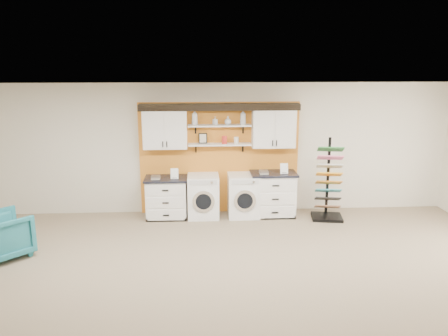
{
  "coord_description": "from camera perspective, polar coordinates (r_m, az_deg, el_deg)",
  "views": [
    {
      "loc": [
        -0.42,
        -5.2,
        3.22
      ],
      "look_at": [
        0.01,
        2.3,
        1.39
      ],
      "focal_mm": 35.0,
      "sensor_mm": 36.0,
      "label": 1
    }
  ],
  "objects": [
    {
      "name": "canister_red",
      "position": [
        9.15,
        0.05,
        3.7
      ],
      "size": [
        0.11,
        0.11,
        0.16
      ],
      "primitive_type": "cylinder",
      "color": "red",
      "rests_on": "shelf_lower"
    },
    {
      "name": "base_cabinet_left",
      "position": [
        9.29,
        -7.5,
        -3.83
      ],
      "size": [
        0.89,
        0.66,
        0.87
      ],
      "color": "white",
      "rests_on": "floor"
    },
    {
      "name": "sample_rack",
      "position": [
        9.37,
        13.42,
        -3.29
      ],
      "size": [
        0.69,
        0.61,
        1.7
      ],
      "rotation": [
        0.0,
        0.0,
        -0.16
      ],
      "color": "black",
      "rests_on": "floor"
    },
    {
      "name": "soap_bottle_a",
      "position": [
        9.07,
        -3.86,
        6.67
      ],
      "size": [
        0.15,
        0.15,
        0.33
      ],
      "primitive_type": "imported",
      "rotation": [
        0.0,
        0.0,
        3.32
      ],
      "color": "silver",
      "rests_on": "shelf_upper"
    },
    {
      "name": "canister_cream",
      "position": [
        9.17,
        1.61,
        3.65
      ],
      "size": [
        0.1,
        0.1,
        0.14
      ],
      "primitive_type": "cylinder",
      "color": "silver",
      "rests_on": "shelf_lower"
    },
    {
      "name": "soap_bottle_c",
      "position": [
        9.09,
        0.51,
        6.24
      ],
      "size": [
        0.16,
        0.16,
        0.18
      ],
      "primitive_type": "imported",
      "rotation": [
        0.0,
        0.0,
        1.74
      ],
      "color": "silver",
      "rests_on": "shelf_upper"
    },
    {
      "name": "upper_cabinet_right",
      "position": [
        9.22,
        6.48,
        5.29
      ],
      "size": [
        0.9,
        0.35,
        0.84
      ],
      "color": "white",
      "rests_on": "wall_back"
    },
    {
      "name": "washer",
      "position": [
        9.26,
        -2.72,
        -3.67
      ],
      "size": [
        0.65,
        0.71,
        0.91
      ],
      "color": "white",
      "rests_on": "floor"
    },
    {
      "name": "shelf_lower",
      "position": [
        9.16,
        -0.57,
        3.1
      ],
      "size": [
        1.32,
        0.28,
        0.03
      ],
      "primitive_type": "cube",
      "color": "white",
      "rests_on": "wall_back"
    },
    {
      "name": "floor",
      "position": [
        6.13,
        1.23,
        -17.97
      ],
      "size": [
        10.0,
        10.0,
        0.0
      ],
      "primitive_type": "plane",
      "color": "#7E6A54",
      "rests_on": "ground"
    },
    {
      "name": "shelf_upper",
      "position": [
        9.1,
        -0.58,
        5.58
      ],
      "size": [
        1.32,
        0.28,
        0.03
      ],
      "primitive_type": "cube",
      "color": "white",
      "rests_on": "wall_back"
    },
    {
      "name": "soap_bottle_d",
      "position": [
        9.11,
        2.49,
        6.7
      ],
      "size": [
        0.17,
        0.17,
        0.32
      ],
      "primitive_type": "imported",
      "rotation": [
        0.0,
        0.0,
        0.46
      ],
      "color": "silver",
      "rests_on": "shelf_upper"
    },
    {
      "name": "accent_panel",
      "position": [
        9.39,
        -0.62,
        1.31
      ],
      "size": [
        3.4,
        0.07,
        2.4
      ],
      "primitive_type": "cube",
      "color": "orange",
      "rests_on": "wall_back"
    },
    {
      "name": "armchair",
      "position": [
        8.3,
        -26.99,
        -7.86
      ],
      "size": [
        1.16,
        1.16,
        0.76
      ],
      "primitive_type": "imported",
      "rotation": [
        0.0,
        0.0,
        2.34
      ],
      "color": "#1F6D7B",
      "rests_on": "floor"
    },
    {
      "name": "wall_back",
      "position": [
        9.39,
        -0.63,
        2.55
      ],
      "size": [
        10.0,
        0.0,
        10.0
      ],
      "primitive_type": "plane",
      "rotation": [
        1.57,
        0.0,
        0.0
      ],
      "color": "beige",
      "rests_on": "floor"
    },
    {
      "name": "crown_molding",
      "position": [
        9.06,
        -0.59,
        8.08
      ],
      "size": [
        3.3,
        0.41,
        0.13
      ],
      "color": "black",
      "rests_on": "wall_back"
    },
    {
      "name": "picture_frame",
      "position": [
        9.18,
        -2.78,
        3.9
      ],
      "size": [
        0.18,
        0.02,
        0.22
      ],
      "color": "black",
      "rests_on": "shelf_lower"
    },
    {
      "name": "ceiling",
      "position": [
        5.23,
        1.39,
        9.11
      ],
      "size": [
        10.0,
        10.0,
        0.0
      ],
      "primitive_type": "plane",
      "rotation": [
        3.14,
        0.0,
        0.0
      ],
      "color": "white",
      "rests_on": "wall_back"
    },
    {
      "name": "base_cabinet_right",
      "position": [
        9.39,
        6.41,
        -3.38
      ],
      "size": [
        0.97,
        0.66,
        0.94
      ],
      "color": "white",
      "rests_on": "floor"
    },
    {
      "name": "soap_bottle_b",
      "position": [
        9.08,
        -1.17,
        6.2
      ],
      "size": [
        0.11,
        0.11,
        0.17
      ],
      "primitive_type": "imported",
      "rotation": [
        0.0,
        0.0,
        0.61
      ],
      "color": "silver",
      "rests_on": "shelf_upper"
    },
    {
      "name": "upper_cabinet_left",
      "position": [
        9.12,
        -7.72,
        5.16
      ],
      "size": [
        0.9,
        0.35,
        0.84
      ],
      "color": "white",
      "rests_on": "wall_back"
    },
    {
      "name": "dryer",
      "position": [
        9.3,
        2.54,
        -3.58
      ],
      "size": [
        0.65,
        0.71,
        0.91
      ],
      "color": "white",
      "rests_on": "floor"
    }
  ]
}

